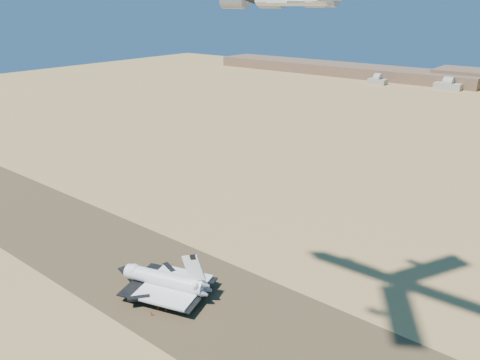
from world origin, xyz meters
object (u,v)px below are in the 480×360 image
Objects in this scene: shuttle at (163,281)px; crew_a at (158,307)px; chase_jet_a at (289,0)px; crew_b at (166,310)px; crew_c at (151,314)px.

crew_a is at bearing -71.79° from shuttle.
crew_a is at bearing 161.87° from chase_jet_a.
crew_a is at bearing 78.79° from crew_b.
crew_b is at bearing -53.26° from crew_a.
shuttle reaches higher than crew_a.
shuttle is 2.64× the size of chase_jet_a.
crew_b is 5.03m from crew_c.
shuttle is 23.16× the size of crew_b.
crew_c is at bearing 164.04° from chase_jet_a.
chase_jet_a reaches higher than crew_b.
crew_b is at bearing -55.87° from shuttle.
crew_a is 3.60m from crew_c.
crew_b is 0.11× the size of chase_jet_a.
chase_jet_a is at bearing -144.51° from crew_b.
chase_jet_a reaches higher than crew_a.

